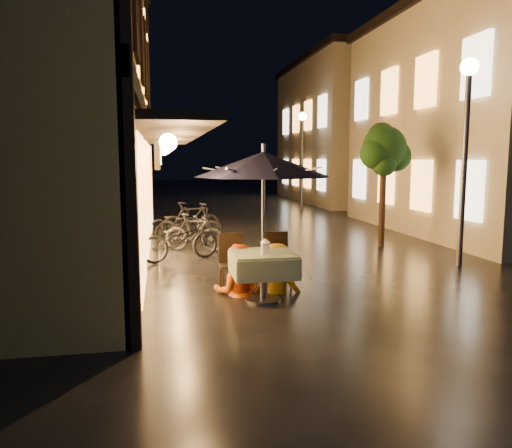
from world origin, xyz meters
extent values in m
plane|color=black|center=(0.00, 0.00, 0.00)|extent=(90.00, 90.00, 0.00)
cube|color=gold|center=(-5.75, 4.00, 3.50)|extent=(4.50, 11.00, 7.00)
cube|color=black|center=(-3.47, 4.00, 3.30)|extent=(0.12, 11.00, 0.35)
cube|color=black|center=(-2.90, 4.00, 2.75)|extent=(1.20, 10.50, 0.12)
cube|color=#F4A245|center=(-3.44, 3.00, 4.60)|extent=(0.10, 0.90, 1.50)
cube|color=#F4A245|center=(-3.44, 5.50, 4.60)|extent=(0.10, 0.90, 1.50)
cube|color=#F4A245|center=(-3.44, 8.00, 4.60)|extent=(0.10, 0.90, 1.50)
cube|color=#F4A245|center=(-3.44, 0.50, 1.40)|extent=(0.10, 2.20, 2.40)
cube|color=#F4A245|center=(-3.44, 4.00, 1.40)|extent=(0.10, 2.20, 2.40)
cube|color=#F4A245|center=(-3.44, 7.50, 1.40)|extent=(0.10, 2.20, 2.40)
cube|color=#A0977F|center=(7.50, 6.50, 3.25)|extent=(7.00, 9.00, 6.50)
cube|color=#F4A245|center=(3.95, 3.20, 1.50)|extent=(0.10, 1.00, 1.40)
cube|color=#F4A245|center=(3.95, 3.20, 4.30)|extent=(0.10, 1.00, 1.40)
cube|color=#F4A245|center=(3.95, 5.40, 1.50)|extent=(0.10, 1.00, 1.40)
cube|color=#F4A245|center=(3.95, 5.40, 4.30)|extent=(0.10, 1.00, 1.40)
cube|color=#F4A245|center=(3.95, 7.60, 1.50)|extent=(0.10, 1.00, 1.40)
cube|color=#F4A245|center=(3.95, 7.60, 4.30)|extent=(0.10, 1.00, 1.40)
cube|color=#F4A245|center=(3.95, 9.80, 1.50)|extent=(0.10, 1.00, 1.40)
cube|color=#F4A245|center=(3.95, 9.80, 4.30)|extent=(0.10, 1.00, 1.40)
cube|color=#A0977F|center=(7.50, 18.00, 3.50)|extent=(7.00, 10.00, 7.00)
cube|color=black|center=(7.50, 18.00, 7.15)|extent=(7.30, 10.30, 0.30)
cube|color=#F4A245|center=(3.95, 14.20, 1.50)|extent=(0.10, 1.00, 1.40)
cube|color=#F4A245|center=(3.95, 14.20, 4.30)|extent=(0.10, 1.00, 1.40)
cube|color=#F4A245|center=(3.95, 16.40, 1.50)|extent=(0.10, 1.00, 1.40)
cube|color=#F4A245|center=(3.95, 16.40, 4.30)|extent=(0.10, 1.00, 1.40)
cube|color=#F4A245|center=(3.95, 18.60, 1.50)|extent=(0.10, 1.00, 1.40)
cube|color=#F4A245|center=(3.95, 18.60, 4.30)|extent=(0.10, 1.00, 1.40)
cube|color=#F4A245|center=(3.95, 20.80, 1.50)|extent=(0.10, 1.00, 1.40)
cube|color=#F4A245|center=(3.95, 20.80, 4.30)|extent=(0.10, 1.00, 1.40)
cylinder|color=black|center=(2.40, 4.50, 1.10)|extent=(0.16, 0.16, 2.20)
sphere|color=black|center=(2.40, 4.50, 2.50)|extent=(1.10, 1.10, 1.10)
sphere|color=black|center=(2.75, 4.60, 2.30)|extent=(0.80, 0.80, 0.80)
sphere|color=black|center=(2.10, 4.35, 2.35)|extent=(0.76, 0.76, 0.76)
sphere|color=black|center=(2.45, 4.80, 2.80)|extent=(0.70, 0.70, 0.70)
sphere|color=black|center=(2.30, 4.25, 2.10)|extent=(0.60, 0.60, 0.60)
cylinder|color=#59595E|center=(3.00, 2.00, 2.00)|extent=(0.12, 0.12, 4.00)
sphere|color=#FFE2BB|center=(3.00, 2.00, 4.05)|extent=(0.36, 0.36, 0.36)
cylinder|color=#59595E|center=(3.00, 14.00, 2.00)|extent=(0.12, 0.12, 4.00)
sphere|color=#FFE2BB|center=(3.00, 14.00, 4.05)|extent=(0.36, 0.36, 0.36)
cylinder|color=#59595E|center=(-1.56, 0.23, 0.36)|extent=(0.10, 0.10, 0.72)
cylinder|color=#59595E|center=(-1.56, 0.23, 0.02)|extent=(0.56, 0.56, 0.04)
cube|color=#335F34|center=(-1.56, 0.23, 0.75)|extent=(0.95, 0.95, 0.06)
cube|color=#335F34|center=(-1.08, 0.23, 0.58)|extent=(0.04, 0.95, 0.33)
cube|color=#335F34|center=(-2.03, 0.23, 0.58)|extent=(0.04, 0.95, 0.33)
cube|color=#335F34|center=(-1.56, 0.71, 0.58)|extent=(0.95, 0.04, 0.33)
cube|color=#335F34|center=(-1.56, -0.24, 0.58)|extent=(0.95, 0.04, 0.33)
cylinder|color=#59595E|center=(-1.56, 0.23, 1.15)|extent=(0.05, 0.05, 2.30)
cone|color=black|center=(-1.56, 0.23, 2.15)|extent=(2.13, 2.13, 0.38)
cylinder|color=#59595E|center=(-1.56, 0.23, 2.40)|extent=(0.06, 0.06, 0.12)
cube|color=black|center=(-1.96, 0.88, 0.45)|extent=(0.42, 0.42, 0.05)
cube|color=black|center=(-1.96, 1.07, 0.70)|extent=(0.42, 0.04, 0.55)
cylinder|color=black|center=(-2.14, 0.70, 0.21)|extent=(0.04, 0.04, 0.43)
cylinder|color=black|center=(-1.78, 0.70, 0.21)|extent=(0.04, 0.04, 0.43)
cylinder|color=black|center=(-2.14, 1.06, 0.21)|extent=(0.04, 0.04, 0.43)
cylinder|color=black|center=(-1.78, 1.06, 0.21)|extent=(0.04, 0.04, 0.43)
cube|color=black|center=(-1.16, 0.88, 0.45)|extent=(0.42, 0.42, 0.05)
cube|color=black|center=(-1.16, 1.07, 0.70)|extent=(0.42, 0.04, 0.55)
cylinder|color=black|center=(-1.34, 0.70, 0.21)|extent=(0.04, 0.04, 0.43)
cylinder|color=black|center=(-0.98, 0.70, 0.21)|extent=(0.04, 0.04, 0.43)
cylinder|color=black|center=(-1.34, 1.06, 0.21)|extent=(0.04, 0.04, 0.43)
cylinder|color=black|center=(-0.98, 1.06, 0.21)|extent=(0.04, 0.04, 0.43)
cube|color=white|center=(-1.56, 0.07, 0.87)|extent=(0.11, 0.11, 0.18)
cube|color=#FFD88C|center=(-1.56, 0.07, 0.86)|extent=(0.07, 0.07, 0.12)
cone|color=white|center=(-1.56, 0.07, 0.99)|extent=(0.16, 0.16, 0.07)
imported|color=orange|center=(-1.89, 0.75, 0.82)|extent=(0.87, 0.71, 1.64)
imported|color=orange|center=(-1.22, 0.74, 0.80)|extent=(1.12, 0.76, 1.60)
imported|color=black|center=(-2.72, 3.62, 0.48)|extent=(1.92, 1.27, 0.95)
imported|color=black|center=(-2.34, 4.71, 0.46)|extent=(1.57, 1.02, 0.92)
imported|color=black|center=(-2.39, 5.99, 0.46)|extent=(1.79, 0.71, 0.93)
imported|color=black|center=(-2.30, 6.79, 0.51)|extent=(1.77, 0.89, 1.02)
imported|color=black|center=(-2.74, 7.27, 0.40)|extent=(1.61, 1.01, 0.80)
camera|label=1|loc=(-3.10, -7.29, 2.24)|focal=35.00mm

